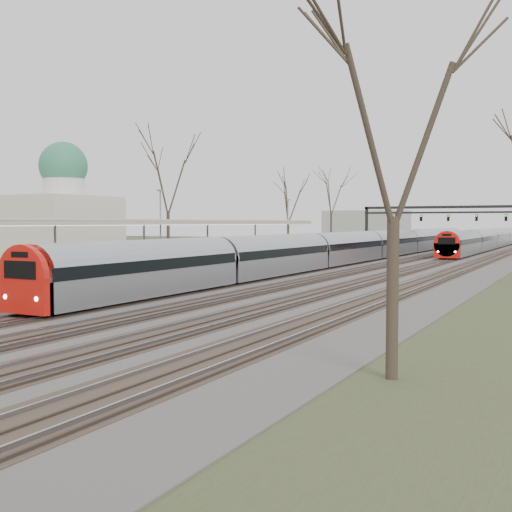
% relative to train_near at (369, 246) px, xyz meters
% --- Properties ---
extents(track_bed, '(24.00, 160.00, 0.22)m').
position_rel_train_near_xyz_m(track_bed, '(2.76, -7.45, -1.42)').
color(track_bed, '#474442').
rests_on(track_bed, ground).
extents(platform, '(3.50, 69.00, 1.00)m').
position_rel_train_near_xyz_m(platform, '(-6.55, -24.95, -0.98)').
color(platform, '#9E9B93').
rests_on(platform, ground).
extents(canopy, '(4.10, 50.00, 3.11)m').
position_rel_train_near_xyz_m(canopy, '(-6.55, -29.47, 2.45)').
color(canopy, slate).
rests_on(canopy, platform).
extents(dome_building, '(10.00, 8.00, 10.30)m').
position_rel_train_near_xyz_m(dome_building, '(-19.21, -24.45, 2.24)').
color(dome_building, beige).
rests_on(dome_building, ground).
extents(signal_gantry, '(21.00, 0.59, 6.08)m').
position_rel_train_near_xyz_m(signal_gantry, '(2.79, 22.53, 3.43)').
color(signal_gantry, black).
rests_on(signal_gantry, ground).
extents(tree_west_far, '(5.50, 5.50, 11.33)m').
position_rel_train_near_xyz_m(tree_west_far, '(-14.50, -14.45, 6.54)').
color(tree_west_far, '#2D231C').
rests_on(tree_west_far, ground).
extents(tree_east_near, '(4.50, 4.50, 9.27)m').
position_rel_train_near_xyz_m(tree_east_near, '(15.50, -47.45, 5.08)').
color(tree_east_near, '#2D231C').
rests_on(tree_east_near, ground).
extents(train_near, '(2.62, 90.21, 3.05)m').
position_rel_train_near_xyz_m(train_near, '(0.00, 0.00, 0.00)').
color(train_near, '#A6A9B0').
rests_on(train_near, ground).
extents(train_far, '(2.62, 60.21, 3.05)m').
position_rel_train_near_xyz_m(train_far, '(7.00, 33.23, 0.00)').
color(train_far, '#A6A9B0').
rests_on(train_far, ground).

